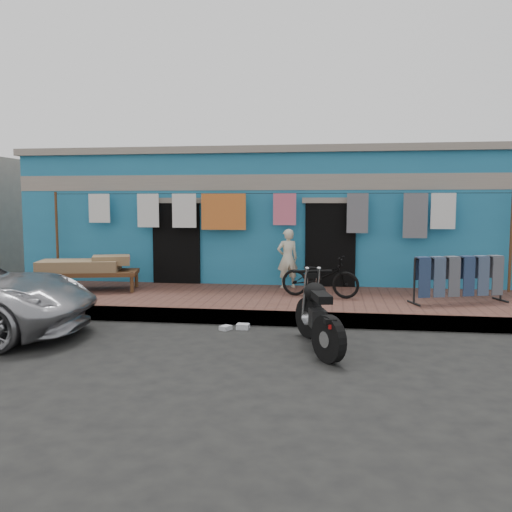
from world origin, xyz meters
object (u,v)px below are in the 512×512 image
at_px(seated_person, 287,258).
at_px(jeans_rack, 459,279).
at_px(motorcycle, 318,312).
at_px(bicycle, 320,272).
at_px(charpoy, 90,274).

relative_size(seated_person, jeans_rack, 0.68).
distance_m(motorcycle, jeans_rack, 3.68).
relative_size(motorcycle, jeans_rack, 0.94).
bearing_deg(bicycle, motorcycle, -167.26).
xyz_separation_m(motorcycle, charpoy, (-4.89, 3.06, 0.05)).
height_order(bicycle, jeans_rack, bicycle).
bearing_deg(bicycle, jeans_rack, -83.72).
bearing_deg(motorcycle, seated_person, 87.93).
relative_size(seated_person, charpoy, 0.57).
relative_size(charpoy, jeans_rack, 1.19).
bearing_deg(seated_person, jeans_rack, 136.24).
bearing_deg(bicycle, charpoy, 100.25).
bearing_deg(jeans_rack, charpoy, 177.16).
bearing_deg(charpoy, motorcycle, -32.03).
height_order(bicycle, charpoy, bicycle).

